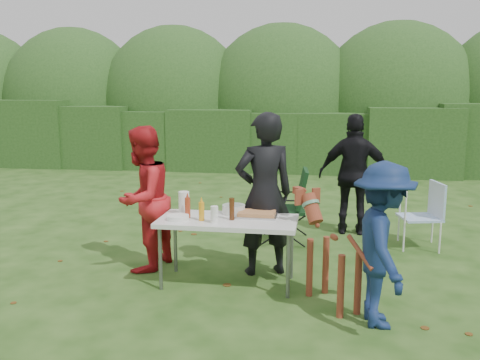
% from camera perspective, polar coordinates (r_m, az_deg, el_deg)
% --- Properties ---
extents(ground, '(80.00, 80.00, 0.00)m').
position_cam_1_polar(ground, '(5.76, -3.79, -11.53)').
color(ground, '#1E4211').
extents(hedge_row, '(22.00, 1.40, 1.70)m').
position_cam_1_polar(hedge_row, '(13.32, 4.03, 4.64)').
color(hedge_row, '#23471C').
rests_on(hedge_row, ground).
extents(shrub_backdrop, '(20.00, 2.60, 3.20)m').
position_cam_1_polar(shrub_backdrop, '(14.87, 4.65, 8.10)').
color(shrub_backdrop, '#3D6628').
rests_on(shrub_backdrop, ground).
extents(folding_table, '(1.50, 0.70, 0.74)m').
position_cam_1_polar(folding_table, '(5.53, -1.39, -4.93)').
color(folding_table, silver).
rests_on(folding_table, ground).
extents(person_cook, '(0.81, 0.69, 1.88)m').
position_cam_1_polar(person_cook, '(5.82, 2.75, -1.61)').
color(person_cook, black).
rests_on(person_cook, ground).
extents(person_red_jacket, '(0.80, 0.94, 1.71)m').
position_cam_1_polar(person_red_jacket, '(6.08, -10.85, -2.08)').
color(person_red_jacket, red).
rests_on(person_red_jacket, ground).
extents(person_black_puffy, '(1.06, 0.48, 1.78)m').
position_cam_1_polar(person_black_puffy, '(7.63, 12.75, 0.60)').
color(person_black_puffy, black).
rests_on(person_black_puffy, ground).
extents(child, '(0.67, 1.03, 1.50)m').
position_cam_1_polar(child, '(4.76, 15.73, -7.02)').
color(child, navy).
rests_on(child, ground).
extents(dog, '(0.98, 1.18, 1.06)m').
position_cam_1_polar(dog, '(5.13, 10.46, -8.12)').
color(dog, brown).
rests_on(dog, ground).
extents(camping_chair, '(0.71, 0.71, 1.05)m').
position_cam_1_polar(camping_chair, '(7.15, 4.97, -2.83)').
color(camping_chair, black).
rests_on(camping_chair, ground).
extents(lawn_chair, '(0.64, 0.64, 0.91)m').
position_cam_1_polar(lawn_chair, '(7.30, 19.52, -3.69)').
color(lawn_chair, '#4F89D3').
rests_on(lawn_chair, ground).
extents(food_tray, '(0.45, 0.30, 0.02)m').
position_cam_1_polar(food_tray, '(5.62, 1.88, -4.03)').
color(food_tray, '#B7B7BA').
rests_on(food_tray, folding_table).
extents(focaccia_bread, '(0.40, 0.26, 0.04)m').
position_cam_1_polar(focaccia_bread, '(5.61, 1.88, -3.75)').
color(focaccia_bread, '#B97C49').
rests_on(focaccia_bread, food_tray).
extents(mustard_bottle, '(0.06, 0.06, 0.20)m').
position_cam_1_polar(mustard_bottle, '(5.44, -4.34, -3.54)').
color(mustard_bottle, orange).
rests_on(mustard_bottle, folding_table).
extents(ketchup_bottle, '(0.06, 0.06, 0.22)m').
position_cam_1_polar(ketchup_bottle, '(5.58, -5.90, -3.11)').
color(ketchup_bottle, '#9D341A').
rests_on(ketchup_bottle, folding_table).
extents(beer_bottle, '(0.06, 0.06, 0.24)m').
position_cam_1_polar(beer_bottle, '(5.45, -0.93, -3.27)').
color(beer_bottle, '#47230F').
rests_on(beer_bottle, folding_table).
extents(paper_towel_roll, '(0.12, 0.12, 0.26)m').
position_cam_1_polar(paper_towel_roll, '(5.72, -6.31, -2.58)').
color(paper_towel_roll, white).
rests_on(paper_towel_roll, folding_table).
extents(cup_stack, '(0.08, 0.08, 0.18)m').
position_cam_1_polar(cup_stack, '(5.34, -2.89, -3.90)').
color(cup_stack, white).
rests_on(cup_stack, folding_table).
extents(pasta_bowl, '(0.26, 0.26, 0.10)m').
position_cam_1_polar(pasta_bowl, '(5.74, -0.71, -3.29)').
color(pasta_bowl, silver).
rests_on(pasta_bowl, folding_table).
extents(plate_stack, '(0.24, 0.24, 0.05)m').
position_cam_1_polar(plate_stack, '(5.51, -6.99, -4.20)').
color(plate_stack, white).
rests_on(plate_stack, folding_table).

